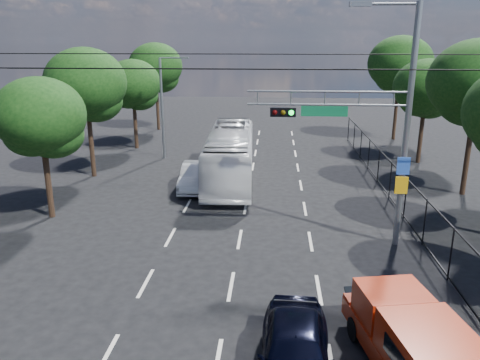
# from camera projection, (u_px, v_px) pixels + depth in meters

# --- Properties ---
(lane_markings) EXTENTS (6.12, 38.00, 0.01)m
(lane_markings) POSITION_uv_depth(u_px,v_px,m) (248.00, 195.00, 25.67)
(lane_markings) COLOR beige
(lane_markings) RESTS_ON ground
(signal_mast) EXTENTS (6.43, 0.39, 9.50)m
(signal_mast) POSITION_uv_depth(u_px,v_px,m) (376.00, 118.00, 18.06)
(signal_mast) COLOR slate
(signal_mast) RESTS_ON ground
(streetlight_left) EXTENTS (2.09, 0.22, 7.08)m
(streetlight_left) POSITION_uv_depth(u_px,v_px,m) (164.00, 103.00, 32.64)
(streetlight_left) COLOR slate
(streetlight_left) RESTS_ON ground
(utility_wires) EXTENTS (22.00, 5.04, 0.74)m
(utility_wires) POSITION_uv_depth(u_px,v_px,m) (241.00, 64.00, 18.67)
(utility_wires) COLOR black
(utility_wires) RESTS_ON ground
(fence_right) EXTENTS (0.06, 34.03, 2.00)m
(fence_right) POSITION_uv_depth(u_px,v_px,m) (399.00, 190.00, 23.10)
(fence_right) COLOR black
(fence_right) RESTS_ON ground
(tree_right_c) EXTENTS (5.10, 5.10, 8.29)m
(tree_right_c) POSITION_uv_depth(u_px,v_px,m) (477.00, 89.00, 24.18)
(tree_right_c) COLOR black
(tree_right_c) RESTS_ON ground
(tree_right_d) EXTENTS (4.32, 4.32, 7.02)m
(tree_right_d) POSITION_uv_depth(u_px,v_px,m) (426.00, 92.00, 31.15)
(tree_right_d) COLOR black
(tree_right_d) RESTS_ON ground
(tree_right_e) EXTENTS (5.28, 5.28, 8.58)m
(tree_right_e) POSITION_uv_depth(u_px,v_px,m) (400.00, 68.00, 38.47)
(tree_right_e) COLOR black
(tree_right_e) RESTS_ON ground
(tree_left_b) EXTENTS (4.08, 4.08, 6.63)m
(tree_left_b) POSITION_uv_depth(u_px,v_px,m) (41.00, 122.00, 21.21)
(tree_left_b) COLOR black
(tree_left_b) RESTS_ON ground
(tree_left_c) EXTENTS (4.80, 4.80, 7.80)m
(tree_left_c) POSITION_uv_depth(u_px,v_px,m) (87.00, 89.00, 27.71)
(tree_left_c) COLOR black
(tree_left_c) RESTS_ON ground
(tree_left_d) EXTENTS (4.20, 4.20, 6.83)m
(tree_left_d) POSITION_uv_depth(u_px,v_px,m) (133.00, 87.00, 35.52)
(tree_left_d) COLOR black
(tree_left_d) RESTS_ON ground
(tree_left_e) EXTENTS (4.92, 4.92, 7.99)m
(tree_left_e) POSITION_uv_depth(u_px,v_px,m) (156.00, 70.00, 42.94)
(tree_left_e) COLOR black
(tree_left_e) RESTS_ON ground
(red_pickup) EXTENTS (2.72, 5.28, 1.88)m
(red_pickup) POSITION_uv_depth(u_px,v_px,m) (412.00, 341.00, 11.55)
(red_pickup) COLOR black
(red_pickup) RESTS_ON ground
(navy_hatchback) EXTENTS (1.96, 4.53, 1.52)m
(navy_hatchback) POSITION_uv_depth(u_px,v_px,m) (295.00, 353.00, 11.49)
(navy_hatchback) COLOR black
(navy_hatchback) RESTS_ON ground
(white_bus) EXTENTS (3.08, 11.20, 3.09)m
(white_bus) POSITION_uv_depth(u_px,v_px,m) (230.00, 155.00, 28.02)
(white_bus) COLOR white
(white_bus) RESTS_ON ground
(white_van) EXTENTS (1.71, 4.51, 1.47)m
(white_van) POSITION_uv_depth(u_px,v_px,m) (196.00, 176.00, 26.55)
(white_van) COLOR silver
(white_van) RESTS_ON ground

